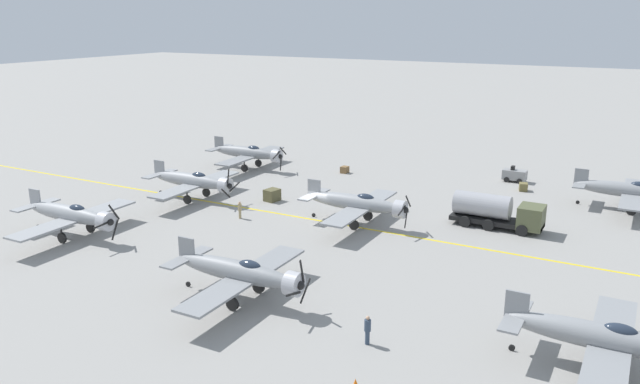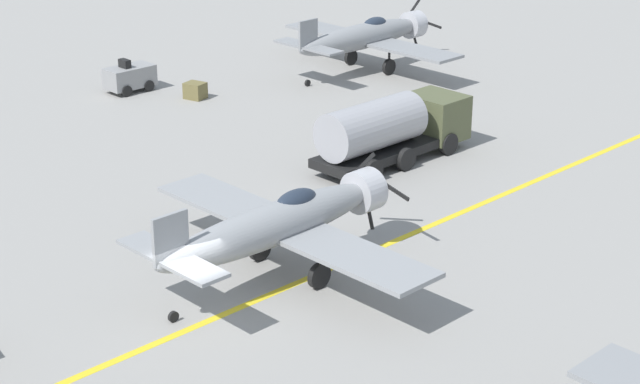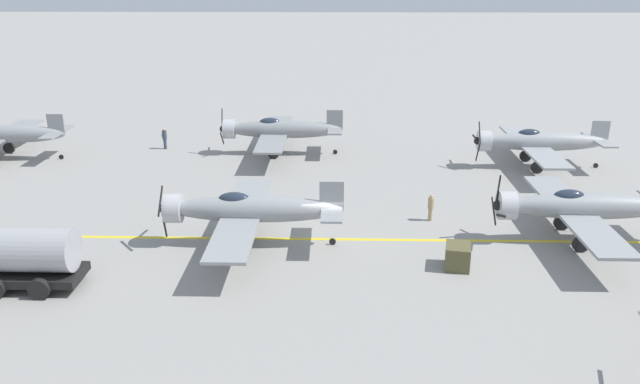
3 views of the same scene
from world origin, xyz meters
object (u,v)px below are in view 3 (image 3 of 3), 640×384
airplane_mid_right (279,130)px  supply_crate_by_tanker (458,256)px  traffic_cone (163,133)px  ground_crew_walking (431,206)px  airplane_near_right (538,142)px  airplane_mid_center (248,210)px  airplane_far_right (1,134)px  ground_crew_inspecting (165,138)px  airplane_near_center (581,207)px

airplane_mid_right → supply_crate_by_tanker: size_ratio=8.21×
supply_crate_by_tanker → traffic_cone: supply_crate_by_tanker is taller
supply_crate_by_tanker → ground_crew_walking: bearing=4.3°
airplane_near_right → airplane_mid_center: bearing=124.1°
airplane_near_right → airplane_mid_right: (3.27, 19.82, 0.00)m
airplane_far_right → traffic_cone: size_ratio=21.82×
airplane_near_right → ground_crew_inspecting: (4.53, 29.54, -1.04)m
airplane_near_right → ground_crew_walking: bearing=136.8°
ground_crew_walking → airplane_near_center: bearing=-109.8°
airplane_far_right → airplane_mid_center: (-15.88, -21.65, 0.00)m
airplane_near_right → airplane_mid_center: 24.70m
supply_crate_by_tanker → traffic_cone: size_ratio=2.66×
ground_crew_inspecting → supply_crate_by_tanker: bearing=-136.7°
airplane_mid_right → airplane_mid_center: size_ratio=1.00×
ground_crew_walking → airplane_far_right: bearing=69.1°
airplane_mid_right → traffic_cone: (5.59, 11.02, -1.74)m
ground_crew_inspecting → airplane_near_center: bearing=-123.3°
airplane_far_right → ground_crew_inspecting: (3.23, -12.05, -1.04)m
airplane_mid_center → ground_crew_walking: bearing=-74.6°
supply_crate_by_tanker → airplane_mid_center: bearing=76.5°
airplane_mid_right → airplane_mid_center: (-17.85, 0.13, -0.00)m
airplane_near_center → airplane_mid_right: bearing=56.4°
supply_crate_by_tanker → traffic_cone: 33.94m
airplane_near_right → airplane_mid_right: bearing=78.6°
airplane_near_center → traffic_cone: bearing=61.9°
ground_crew_walking → traffic_cone: (19.78, 21.29, -0.62)m
airplane_near_center → airplane_mid_center: (-0.88, 18.11, -0.00)m
supply_crate_by_tanker → airplane_near_center: bearing=-64.3°
airplane_mid_center → traffic_cone: 25.90m
airplane_near_right → ground_crew_inspecting: bearing=79.3°
airplane_far_right → traffic_cone: 13.26m
airplane_far_right → airplane_mid_center: 26.85m
airplane_mid_right → traffic_cone: bearing=49.7°
ground_crew_inspecting → airplane_mid_center: bearing=-153.3°
airplane_near_right → airplane_far_right: bearing=86.2°
airplane_near_center → traffic_cone: airplane_near_center is taller
airplane_mid_center → airplane_far_right: bearing=49.8°
airplane_mid_right → airplane_near_center: size_ratio=1.00×
airplane_mid_right → airplane_near_center: airplane_near_center is taller
airplane_mid_center → traffic_cone: bearing=21.0°
airplane_mid_center → traffic_cone: size_ratio=21.82×
airplane_far_right → airplane_near_right: bearing=-93.7°
airplane_mid_right → airplane_near_center: 24.73m
airplane_far_right → ground_crew_inspecting: size_ratio=6.75×
airplane_far_right → ground_crew_inspecting: bearing=-76.9°
ground_crew_walking → supply_crate_by_tanker: bearing=-175.7°
airplane_near_center → traffic_cone: 36.79m
ground_crew_walking → ground_crew_inspecting: (15.46, 19.99, 0.07)m
airplane_mid_center → airplane_mid_right: bearing=-4.4°
airplane_near_center → airplane_far_right: (15.01, 39.76, -0.00)m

